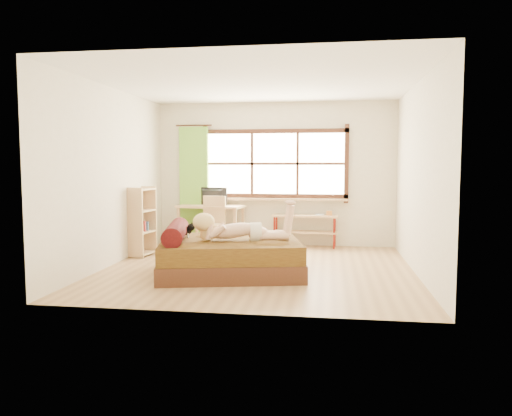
% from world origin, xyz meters
% --- Properties ---
extents(floor, '(4.50, 4.50, 0.00)m').
position_xyz_m(floor, '(0.00, 0.00, 0.00)').
color(floor, '#9E754C').
rests_on(floor, ground).
extents(ceiling, '(4.50, 4.50, 0.00)m').
position_xyz_m(ceiling, '(0.00, 0.00, 2.70)').
color(ceiling, white).
rests_on(ceiling, wall_back).
extents(wall_back, '(4.50, 0.00, 4.50)m').
position_xyz_m(wall_back, '(0.00, 2.25, 1.35)').
color(wall_back, silver).
rests_on(wall_back, floor).
extents(wall_front, '(4.50, 0.00, 4.50)m').
position_xyz_m(wall_front, '(0.00, -2.25, 1.35)').
color(wall_front, silver).
rests_on(wall_front, floor).
extents(wall_left, '(0.00, 4.50, 4.50)m').
position_xyz_m(wall_left, '(-2.25, 0.00, 1.35)').
color(wall_left, silver).
rests_on(wall_left, floor).
extents(wall_right, '(0.00, 4.50, 4.50)m').
position_xyz_m(wall_right, '(2.25, 0.00, 1.35)').
color(wall_right, silver).
rests_on(wall_right, floor).
extents(window, '(2.80, 0.16, 1.46)m').
position_xyz_m(window, '(0.00, 2.22, 1.51)').
color(window, '#FFEDBF').
rests_on(window, wall_back).
extents(curtain, '(0.55, 0.10, 2.20)m').
position_xyz_m(curtain, '(-1.55, 2.13, 1.15)').
color(curtain, '#609328').
rests_on(curtain, wall_back).
extents(bed, '(2.23, 1.93, 0.74)m').
position_xyz_m(bed, '(-0.38, -0.40, 0.26)').
color(bed, '#371B10').
rests_on(bed, floor).
extents(woman, '(1.41, 0.67, 0.58)m').
position_xyz_m(woman, '(-0.19, -0.44, 0.77)').
color(woman, '#E4B093').
rests_on(woman, bed).
extents(kitten, '(0.31, 0.18, 0.23)m').
position_xyz_m(kitten, '(-1.06, -0.29, 0.60)').
color(kitten, black).
rests_on(kitten, bed).
extents(desk, '(1.30, 0.75, 0.77)m').
position_xyz_m(desk, '(-1.18, 1.95, 0.67)').
color(desk, tan).
rests_on(desk, floor).
extents(monitor, '(0.58, 0.17, 0.33)m').
position_xyz_m(monitor, '(-1.18, 2.00, 0.94)').
color(monitor, black).
rests_on(monitor, desk).
extents(chair, '(0.49, 0.49, 0.96)m').
position_xyz_m(chair, '(-1.07, 1.59, 0.54)').
color(chair, tan).
rests_on(chair, floor).
extents(pipe_shelf, '(1.22, 0.37, 0.68)m').
position_xyz_m(pipe_shelf, '(0.60, 2.07, 0.44)').
color(pipe_shelf, tan).
rests_on(pipe_shelf, floor).
extents(cup, '(0.12, 0.12, 0.09)m').
position_xyz_m(cup, '(0.28, 2.07, 0.65)').
color(cup, gray).
rests_on(cup, pipe_shelf).
extents(book, '(0.17, 0.23, 0.02)m').
position_xyz_m(book, '(0.78, 2.07, 0.61)').
color(book, gray).
rests_on(book, pipe_shelf).
extents(bookshelf, '(0.35, 0.54, 1.15)m').
position_xyz_m(bookshelf, '(-2.08, 0.78, 0.59)').
color(bookshelf, tan).
rests_on(bookshelf, floor).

